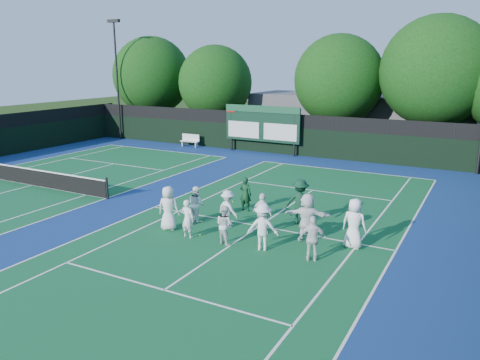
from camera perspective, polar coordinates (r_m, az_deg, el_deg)
The scene contains 30 objects.
ground at distance 18.64m, azimuth 1.00°, elevation -6.58°, with size 120.00×120.00×0.00m, color #1B340E.
court_apron at distance 22.62m, azimuth -11.41°, elevation -3.09°, with size 34.00×32.00×0.01m, color navy.
near_court at distance 19.47m, azimuth 2.37°, elevation -5.63°, with size 11.05×23.85×0.01m.
left_court at distance 28.29m, azimuth -23.97°, elevation -0.57°, with size 11.05×23.85×0.01m.
back_fence at distance 34.86m, azimuth 4.46°, elevation 5.43°, with size 34.00×0.08×3.00m.
scoreboard at distance 34.79m, azimuth 2.68°, elevation 6.83°, with size 6.00×0.21×3.55m.
clubhouse at distance 40.98m, azimuth 14.29°, elevation 7.25°, with size 18.00×6.00×4.00m, color #505054.
light_pole_left at distance 42.61m, azimuth -14.83°, elevation 13.27°, with size 1.20×0.30×10.12m.
tennis_net at distance 28.19m, azimuth -24.07°, elevation 0.38°, with size 11.30×0.10×1.10m.
bench at distance 37.99m, azimuth -6.08°, elevation 4.88°, with size 1.61×0.46×1.01m.
tree_a at distance 44.98m, azimuth -10.47°, elevation 12.16°, with size 7.09×7.09×8.97m.
tree_b at distance 41.05m, azimuth -2.80°, elevation 11.55°, with size 6.32×6.32×8.10m.
tree_c at distance 36.59m, azimuth 12.21°, elevation 11.60°, with size 6.70×6.70×8.71m.
tree_d at distance 35.25m, azimuth 23.07°, elevation 11.77°, with size 7.54×7.54×9.79m.
tennis_ball_0 at distance 18.49m, azimuth -4.91°, elevation -6.70°, with size 0.07×0.07×0.07m, color yellow.
tennis_ball_1 at distance 19.43m, azimuth 8.72°, elevation -5.76°, with size 0.07×0.07×0.07m, color yellow.
tennis_ball_3 at distance 22.73m, azimuth -0.86°, elevation -2.64°, with size 0.07×0.07×0.07m, color yellow.
tennis_ball_5 at distance 18.48m, azimuth 13.13°, elevation -7.03°, with size 0.07×0.07×0.07m, color yellow.
player_front_0 at distance 19.03m, azimuth -8.71°, elevation -3.41°, with size 0.89×0.58×1.81m, color white.
player_front_1 at distance 18.12m, azimuth -6.41°, elevation -4.71°, with size 0.56×0.37×1.53m, color white.
player_front_2 at distance 17.45m, azimuth -1.88°, elevation -5.47°, with size 0.72×0.56×1.48m, color silver.
player_front_3 at distance 16.84m, azimuth 2.78°, elevation -5.75°, with size 1.12×0.64×1.73m, color white.
player_front_4 at distance 16.13m, azimuth 8.86°, elevation -7.08°, with size 0.94×0.39×1.60m, color silver.
player_back_0 at distance 19.98m, azimuth -5.32°, elevation -2.89°, with size 0.74×0.58×1.53m, color white.
player_back_1 at distance 19.12m, azimuth -1.49°, elevation -3.55°, with size 1.01×0.58×1.57m, color silver.
player_back_2 at distance 18.36m, azimuth 2.77°, elevation -4.14°, with size 0.98×0.41×1.68m, color white.
player_back_3 at distance 17.83m, azimuth 8.18°, elevation -4.50°, with size 1.74×0.55×1.88m, color white.
player_back_4 at distance 17.48m, azimuth 13.74°, elevation -5.17°, with size 0.91×0.59×1.87m, color white.
coach_left at distance 21.22m, azimuth 0.67°, elevation -1.74°, with size 0.58×0.38×1.58m, color #0E351B.
coach_right at distance 19.60m, azimuth 7.33°, elevation -2.67°, with size 1.25×0.72×1.93m, color #0E341F.
Camera 1 is at (8.05, -15.47, 6.58)m, focal length 35.00 mm.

